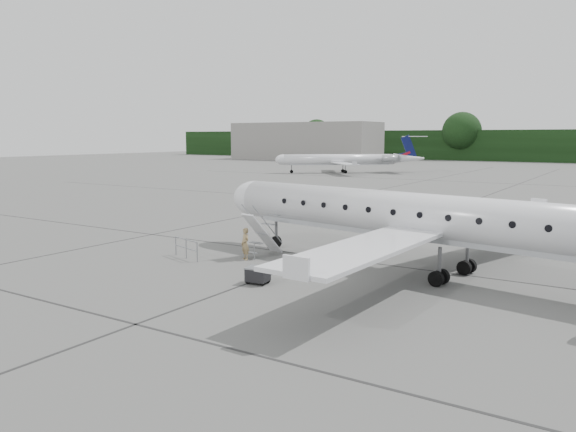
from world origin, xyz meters
The scene contains 8 objects.
ground centered at (0.00, 0.00, 0.00)m, with size 320.00×320.00×0.00m, color #60605D.
terminal_building centered at (-70.00, 110.00, 5.00)m, with size 40.00×14.00×10.00m, color slate.
main_regional_jet centered at (0.49, 2.78, 3.72)m, with size 29.02×20.90×7.44m, color silver, non-canonical shape.
airstair centered at (-8.47, 2.10, 1.17)m, with size 0.85×2.18×2.33m, color silver, non-canonical shape.
passenger centered at (-8.68, 0.88, 0.83)m, with size 0.60×0.40×1.66m, color #90784F.
safety_railing centered at (-11.46, -0.52, 0.50)m, with size 2.20×0.08×1.00m, color gray, non-canonical shape.
baggage_cart centered at (-5.38, -2.64, 0.39)m, with size 0.91×0.74×0.79m, color black, non-canonical shape.
bg_regional_left centered at (-36.62, 65.38, 3.25)m, with size 24.74×17.81×6.49m, color silver, non-canonical shape.
Camera 1 is at (8.34, -21.77, 6.28)m, focal length 35.00 mm.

